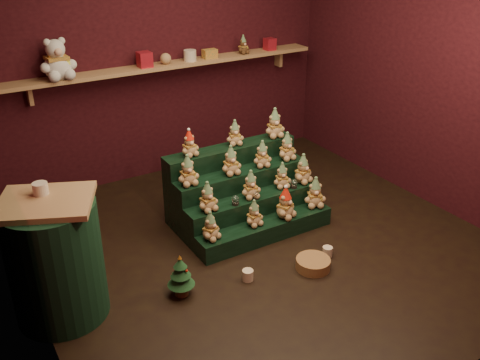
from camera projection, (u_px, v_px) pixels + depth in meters
ground at (262, 244)px, 5.01m from camera, size 4.00×4.00×0.00m
back_wall at (163, 53)px, 5.97m from camera, size 4.00×0.10×2.80m
front_wall at (479, 201)px, 2.82m from camera, size 4.00×0.10×2.80m
right_wall at (435, 68)px, 5.35m from camera, size 0.10×4.00×2.80m
back_shelf at (170, 65)px, 5.88m from camera, size 3.60×0.26×0.24m
riser_tier_front at (266, 230)px, 5.06m from camera, size 1.40×0.22×0.18m
riser_tier_midfront at (253, 212)px, 5.19m from camera, size 1.40×0.22×0.36m
riser_tier_midback at (242, 195)px, 5.32m from camera, size 1.40×0.22×0.54m
riser_tier_back at (231, 179)px, 5.44m from camera, size 1.40×0.22×0.72m
teddy_0 at (210, 226)px, 4.70m from camera, size 0.25×0.24×0.27m
teddy_1 at (254, 213)px, 4.92m from camera, size 0.20×0.18×0.25m
teddy_2 at (285, 203)px, 5.03m from camera, size 0.29×0.28×0.31m
teddy_3 at (315, 192)px, 5.24m from camera, size 0.28×0.26×0.30m
teddy_4 at (207, 197)px, 4.79m from camera, size 0.22×0.20×0.28m
teddy_5 at (251, 185)px, 5.02m from camera, size 0.21×0.19×0.27m
teddy_6 at (282, 175)px, 5.22m from camera, size 0.21×0.20×0.25m
teddy_7 at (303, 169)px, 5.31m from camera, size 0.25×0.24×0.29m
teddy_8 at (188, 170)px, 4.86m from camera, size 0.21×0.19×0.29m
teddy_9 at (231, 160)px, 5.07m from camera, size 0.21×0.19×0.28m
teddy_10 at (262, 154)px, 5.23m from camera, size 0.22×0.20×0.26m
teddy_11 at (287, 146)px, 5.39m from camera, size 0.21×0.19×0.28m
teddy_12 at (189, 143)px, 5.02m from camera, size 0.20×0.19×0.25m
teddy_13 at (235, 133)px, 5.27m from camera, size 0.21×0.20×0.25m
teddy_14 at (275, 123)px, 5.45m from camera, size 0.24×0.22×0.30m
snow_globe_a at (235, 200)px, 4.93m from camera, size 0.07×0.07×0.09m
snow_globe_b at (255, 195)px, 5.03m from camera, size 0.06×0.06×0.08m
snow_globe_c at (294, 184)px, 5.24m from camera, size 0.07×0.07×0.09m
side_table at (56, 259)px, 3.93m from camera, size 0.81×0.75×0.99m
table_ornament at (40, 189)px, 3.77m from camera, size 0.11×0.11×0.09m
mini_christmas_tree at (181, 276)px, 4.26m from camera, size 0.22×0.22×0.38m
mug_left at (248, 275)px, 4.49m from camera, size 0.09×0.09×0.09m
mug_right at (327, 252)px, 4.81m from camera, size 0.09×0.09×0.09m
wicker_basket at (313, 264)px, 4.64m from camera, size 0.36×0.36×0.09m
white_bear at (56, 53)px, 5.17m from camera, size 0.38×0.34×0.50m
brown_bear at (243, 45)px, 6.22m from camera, size 0.17×0.16×0.21m
gift_tin_red_a at (145, 60)px, 5.67m from camera, size 0.14×0.14×0.16m
gift_tin_cream at (190, 55)px, 5.93m from camera, size 0.14×0.14×0.12m
gift_tin_red_b at (270, 44)px, 6.42m from camera, size 0.12×0.12×0.14m
shelf_plush_ball at (166, 59)px, 5.79m from camera, size 0.12×0.12×0.12m
scarf_gift_box at (210, 54)px, 6.05m from camera, size 0.16×0.10×0.10m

